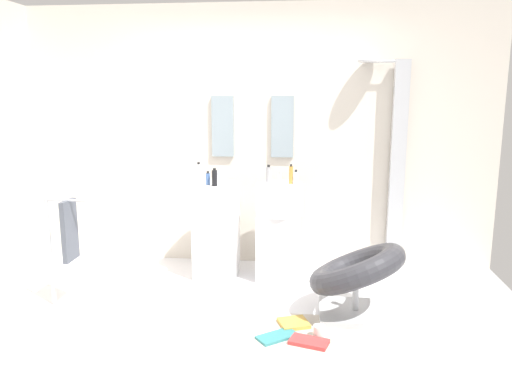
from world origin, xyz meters
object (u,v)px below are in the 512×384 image
at_px(lounge_chair, 356,275).
at_px(coffee_mug, 319,331).
at_px(magazine_red, 309,342).
at_px(soap_bottle_grey, 269,174).
at_px(soap_bottle_blue, 208,179).
at_px(pedestal_sink_left, 216,227).
at_px(magazine_teal, 277,336).
at_px(soap_bottle_clear, 296,178).
at_px(pedestal_sink_right, 279,229).
at_px(shower_column, 396,162).
at_px(soap_bottle_black, 215,178).
at_px(magazine_ochre, 294,323).
at_px(soap_bottle_amber, 291,175).
at_px(towel_rack, 66,233).
at_px(soap_bottle_white, 199,173).

xyz_separation_m(lounge_chair, coffee_mug, (-0.29, -0.39, -0.30)).
distance_m(magazine_red, soap_bottle_grey, 1.74).
bearing_deg(soap_bottle_blue, pedestal_sink_left, 63.30).
distance_m(magazine_teal, soap_bottle_clear, 1.59).
xyz_separation_m(pedestal_sink_left, pedestal_sink_right, (0.60, 0.00, 0.00)).
bearing_deg(shower_column, soap_bottle_grey, -166.76).
bearing_deg(soap_bottle_black, lounge_chair, -28.01).
distance_m(magazine_ochre, coffee_mug, 0.26).
relative_size(magazine_teal, soap_bottle_amber, 1.62).
distance_m(pedestal_sink_left, soap_bottle_blue, 0.50).
xyz_separation_m(pedestal_sink_right, soap_bottle_black, (-0.58, -0.16, 0.51)).
xyz_separation_m(towel_rack, soap_bottle_grey, (1.56, 0.94, 0.36)).
relative_size(shower_column, soap_bottle_grey, 12.28).
distance_m(soap_bottle_amber, soap_bottle_grey, 0.22).
bearing_deg(soap_bottle_amber, shower_column, 18.17).
height_order(lounge_chair, towel_rack, towel_rack).
height_order(towel_rack, soap_bottle_amber, soap_bottle_amber).
bearing_deg(soap_bottle_blue, magazine_red, -51.80).
bearing_deg(magazine_ochre, soap_bottle_white, 111.93).
height_order(magazine_teal, magazine_ochre, magazine_ochre).
relative_size(pedestal_sink_left, soap_bottle_grey, 6.04).
bearing_deg(coffee_mug, soap_bottle_amber, 102.18).
relative_size(pedestal_sink_right, magazine_red, 3.75).
bearing_deg(magazine_ochre, soap_bottle_clear, 71.22).
distance_m(pedestal_sink_left, soap_bottle_black, 0.53).
xyz_separation_m(magazine_teal, coffee_mug, (0.30, 0.04, 0.03)).
distance_m(towel_rack, magazine_ochre, 1.96).
relative_size(magazine_red, soap_bottle_white, 1.38).
xyz_separation_m(shower_column, magazine_teal, (-1.04, -1.62, -1.06)).
height_order(coffee_mug, soap_bottle_blue, soap_bottle_blue).
xyz_separation_m(soap_bottle_black, soap_bottle_white, (-0.18, 0.16, 0.01)).
xyz_separation_m(soap_bottle_white, soap_bottle_grey, (0.65, 0.08, -0.01)).
xyz_separation_m(pedestal_sink_left, soap_bottle_blue, (-0.05, -0.10, 0.49)).
bearing_deg(pedestal_sink_left, magazine_teal, -61.62).
height_order(magazine_red, soap_bottle_amber, soap_bottle_amber).
bearing_deg(magazine_teal, soap_bottle_black, 83.62).
xyz_separation_m(pedestal_sink_left, soap_bottle_grey, (0.49, 0.08, 0.51)).
bearing_deg(soap_bottle_grey, soap_bottle_blue, -161.54).
distance_m(magazine_red, soap_bottle_white, 1.95).
relative_size(shower_column, soap_bottle_blue, 16.24).
distance_m(towel_rack, soap_bottle_clear, 2.05).
bearing_deg(lounge_chair, coffee_mug, -126.03).
distance_m(towel_rack, magazine_red, 2.11).
distance_m(towel_rack, soap_bottle_amber, 2.02).
xyz_separation_m(soap_bottle_blue, soap_bottle_white, (-0.11, 0.10, 0.03)).
height_order(pedestal_sink_right, soap_bottle_clear, soap_bottle_clear).
distance_m(shower_column, magazine_teal, 2.19).
height_order(magazine_red, coffee_mug, coffee_mug).
relative_size(lounge_chair, soap_bottle_blue, 8.16).
distance_m(lounge_chair, soap_bottle_grey, 1.34).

